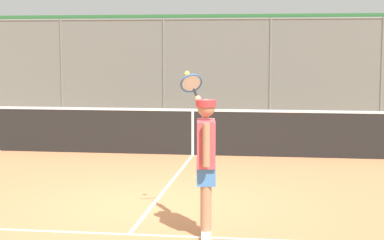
% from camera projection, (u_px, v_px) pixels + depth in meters
% --- Properties ---
extents(ground_plane, '(60.00, 60.00, 0.00)m').
position_uv_depth(ground_plane, '(152.00, 206.00, 8.94)').
color(ground_plane, '#C67A4C').
extents(fence_backdrop, '(18.10, 1.37, 3.16)m').
position_uv_depth(fence_backdrop, '(218.00, 70.00, 18.64)').
color(fence_backdrop, slate).
rests_on(fence_backdrop, ground).
extents(tennis_net, '(10.86, 0.09, 1.07)m').
position_uv_depth(tennis_net, '(193.00, 131.00, 13.19)').
color(tennis_net, '#2D2D2D').
rests_on(tennis_net, ground).
extents(tennis_player, '(0.59, 1.33, 1.91)m').
position_uv_depth(tennis_player, '(205.00, 156.00, 7.49)').
color(tennis_player, silver).
rests_on(tennis_player, ground).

